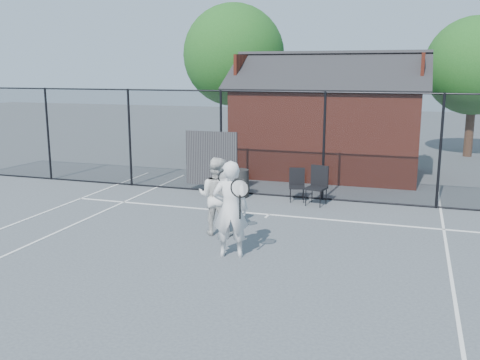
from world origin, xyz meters
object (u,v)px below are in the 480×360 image
(clubhouse, at_px, (329,127))
(waste_bin, at_px, (239,183))
(player_back, at_px, (216,196))
(chair_right, at_px, (297,186))
(chair_left, at_px, (316,186))
(player_front, at_px, (231,209))

(clubhouse, bearing_deg, waste_bin, -112.38)
(player_back, relative_size, chair_right, 1.93)
(clubhouse, height_order, chair_left, clubhouse)
(player_front, xyz_separation_m, waste_bin, (-1.39, 4.76, -0.55))
(player_back, bearing_deg, chair_right, 73.21)
(player_front, xyz_separation_m, chair_right, (0.28, 4.76, -0.50))
(chair_right, bearing_deg, player_front, -107.32)
(player_front, height_order, waste_bin, player_front)
(player_front, distance_m, waste_bin, 4.99)
(player_back, distance_m, chair_right, 3.66)
(clubhouse, relative_size, chair_right, 7.32)
(clubhouse, height_order, waste_bin, clubhouse)
(player_front, height_order, chair_left, player_front)
(player_back, xyz_separation_m, waste_bin, (-0.62, 3.49, -0.46))
(clubhouse, relative_size, player_front, 3.45)
(clubhouse, bearing_deg, chair_right, -91.79)
(player_front, xyz_separation_m, chair_left, (0.86, 4.49, -0.43))
(clubhouse, height_order, player_front, clubhouse)
(chair_left, height_order, waste_bin, chair_left)
(player_front, bearing_deg, clubhouse, 87.39)
(chair_left, bearing_deg, chair_right, 168.83)
(clubhouse, bearing_deg, player_back, -98.57)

